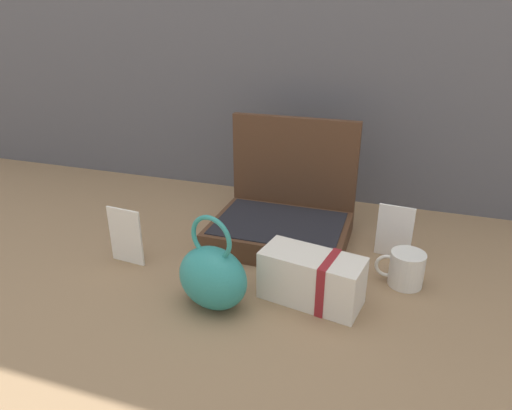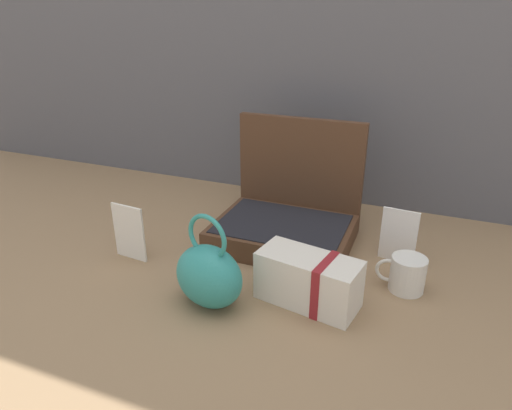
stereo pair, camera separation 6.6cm
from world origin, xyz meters
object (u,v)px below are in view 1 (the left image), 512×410
(teal_pouch_handbag, at_px, (213,276))
(coffee_mug, at_px, (406,269))
(poster_card_right, at_px, (394,231))
(cream_toiletry_bag, at_px, (313,278))
(info_card_left, at_px, (126,236))
(open_suitcase, at_px, (283,215))

(teal_pouch_handbag, distance_m, coffee_mug, 0.49)
(teal_pouch_handbag, bearing_deg, poster_card_right, 44.05)
(teal_pouch_handbag, bearing_deg, cream_toiletry_bag, 23.27)
(coffee_mug, bearing_deg, info_card_left, -170.26)
(teal_pouch_handbag, height_order, coffee_mug, teal_pouch_handbag)
(teal_pouch_handbag, relative_size, coffee_mug, 1.92)
(open_suitcase, relative_size, info_card_left, 2.46)
(info_card_left, distance_m, poster_card_right, 0.75)
(open_suitcase, bearing_deg, coffee_mug, -22.90)
(cream_toiletry_bag, bearing_deg, info_card_left, 178.12)
(cream_toiletry_bag, bearing_deg, poster_card_right, 58.68)
(cream_toiletry_bag, xyz_separation_m, info_card_left, (-0.52, 0.02, 0.02))
(open_suitcase, distance_m, poster_card_right, 0.33)
(open_suitcase, xyz_separation_m, poster_card_right, (0.33, -0.01, 0.00))
(open_suitcase, bearing_deg, cream_toiletry_bag, -62.74)
(cream_toiletry_bag, height_order, info_card_left, info_card_left)
(teal_pouch_handbag, height_order, poster_card_right, teal_pouch_handbag)
(open_suitcase, xyz_separation_m, cream_toiletry_bag, (0.15, -0.30, -0.01))
(coffee_mug, relative_size, info_card_left, 0.76)
(coffee_mug, height_order, poster_card_right, poster_card_right)
(teal_pouch_handbag, distance_m, cream_toiletry_bag, 0.24)
(coffee_mug, bearing_deg, cream_toiletry_bag, -145.78)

